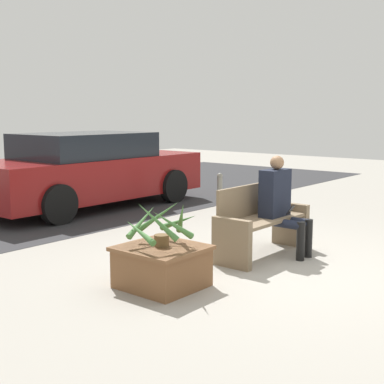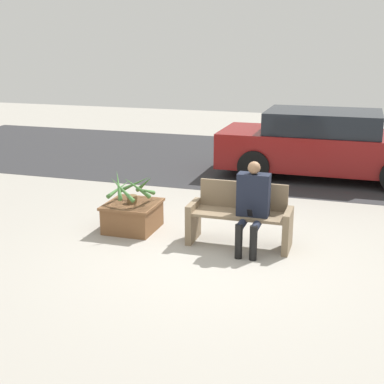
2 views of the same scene
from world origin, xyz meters
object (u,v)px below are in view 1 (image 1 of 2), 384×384
object	(u,v)px
potted_plant	(161,225)
bollard_post	(220,190)
bench	(260,223)
person_seated	(280,200)
planter_box	(162,265)
parked_car	(89,170)

from	to	relation	value
potted_plant	bollard_post	bearing A→B (deg)	29.32
bench	bollard_post	size ratio (longest dim) A/B	2.19
person_seated	bollard_post	distance (m)	3.40
bench	potted_plant	xyz separation A→B (m)	(-1.73, 0.10, 0.25)
planter_box	parked_car	bearing A→B (deg)	58.78
planter_box	bollard_post	xyz separation A→B (m)	(4.11, 2.31, 0.12)
person_seated	parked_car	world-z (taller)	parked_car
person_seated	parked_car	xyz separation A→B (m)	(0.69, 4.59, 0.01)
bollard_post	planter_box	bearing A→B (deg)	-150.67
person_seated	bollard_post	bearing A→B (deg)	49.81
potted_plant	parked_car	distance (m)	5.05
person_seated	potted_plant	world-z (taller)	person_seated
bench	bollard_post	xyz separation A→B (m)	(2.38, 2.41, -0.06)
parked_car	bollard_post	xyz separation A→B (m)	(1.49, -2.01, -0.36)
potted_plant	parked_car	xyz separation A→B (m)	(2.62, 4.32, 0.05)
potted_plant	bollard_post	xyz separation A→B (m)	(4.11, 2.31, -0.31)
parked_car	person_seated	bearing A→B (deg)	-98.52
potted_plant	person_seated	bearing A→B (deg)	-8.02
parked_car	bollard_post	distance (m)	2.53
person_seated	parked_car	size ratio (longest dim) A/B	0.28
bench	planter_box	distance (m)	1.74
bollard_post	bench	bearing A→B (deg)	-134.65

